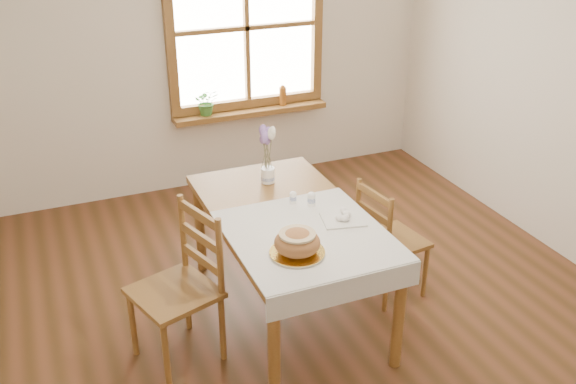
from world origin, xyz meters
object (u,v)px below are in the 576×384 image
(chair_right, at_px, (392,239))
(flower_vase, at_px, (268,176))
(dining_table, at_px, (288,225))
(bread_plate, at_px, (297,253))
(chair_left, at_px, (174,291))

(chair_right, height_order, flower_vase, same)
(dining_table, height_order, flower_vase, flower_vase)
(dining_table, bearing_deg, chair_right, -4.34)
(bread_plate, bearing_deg, chair_left, 153.72)
(chair_right, xyz_separation_m, bread_plate, (-0.90, -0.43, 0.34))
(chair_right, xyz_separation_m, flower_vase, (-0.71, 0.52, 0.38))
(dining_table, height_order, bread_plate, bread_plate)
(chair_right, height_order, bread_plate, chair_right)
(chair_right, distance_m, flower_vase, 0.96)
(dining_table, bearing_deg, flower_vase, 84.68)
(dining_table, xyz_separation_m, chair_right, (0.75, -0.06, -0.24))
(chair_left, height_order, chair_right, chair_left)
(bread_plate, bearing_deg, chair_right, 25.41)
(dining_table, height_order, chair_right, chair_right)
(dining_table, relative_size, chair_left, 1.66)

